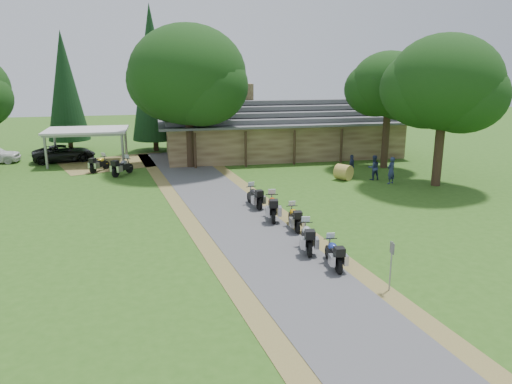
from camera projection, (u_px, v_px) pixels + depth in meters
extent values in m
plane|color=#2E5618|center=(282.00, 263.00, 21.01)|extent=(120.00, 120.00, 0.00)
plane|color=#4B4B4D|center=(252.00, 233.00, 24.70)|extent=(51.95, 51.95, 0.00)
imported|color=black|center=(64.00, 149.00, 41.53)|extent=(3.38, 5.77, 2.07)
imported|color=navy|center=(391.00, 168.00, 34.12)|extent=(0.76, 0.68, 2.19)
imported|color=navy|center=(374.00, 166.00, 35.23)|extent=(0.61, 0.45, 2.06)
imported|color=navy|center=(352.00, 164.00, 36.17)|extent=(0.64, 0.67, 1.91)
cylinder|color=olive|center=(344.00, 172.00, 35.34)|extent=(1.49, 1.47, 1.10)
cone|color=black|center=(153.00, 79.00, 45.00)|extent=(4.12, 4.12, 13.07)
cone|color=black|center=(65.00, 92.00, 45.53)|extent=(3.75, 3.75, 10.85)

